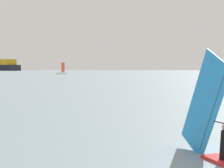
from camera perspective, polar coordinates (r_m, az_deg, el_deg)
The scene contains 3 objects.
windsurfer at distance 13.29m, azimuth 16.46°, elevation -7.07°, with size 1.66×4.49×4.29m.
distant_headland at distance 1557.43m, azimuth 4.37°, elevation 2.95°, with size 1279.45×328.47×35.00m, color #60665B.
small_sailboat at distance 223.31m, azimuth -8.08°, elevation 1.78°, with size 6.82×6.34×8.30m.
Camera 1 is at (-7.05, -11.34, 3.26)m, focal length 56.61 mm.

